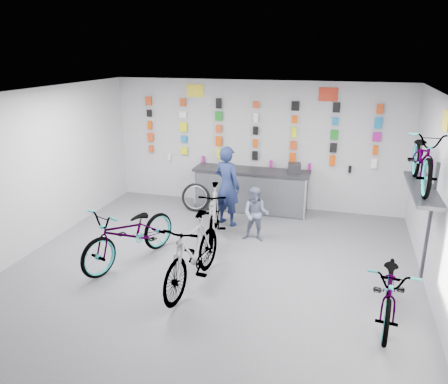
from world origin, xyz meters
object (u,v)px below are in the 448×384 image
(bike_left, at_px, (130,234))
(bike_center, at_px, (193,253))
(bike_right, at_px, (391,288))
(customer, at_px, (256,214))
(counter, at_px, (251,191))
(bike_service, at_px, (214,213))
(clerk, at_px, (227,186))

(bike_left, bearing_deg, bike_center, 0.67)
(bike_right, distance_m, customer, 3.19)
(counter, relative_size, customer, 2.43)
(counter, height_order, bike_service, bike_service)
(bike_right, bearing_deg, bike_center, -175.77)
(bike_right, distance_m, clerk, 4.24)
(bike_center, distance_m, bike_right, 2.98)
(bike_center, xyz_separation_m, customer, (0.59, 2.03, -0.04))
(bike_left, height_order, bike_center, bike_center)
(bike_center, relative_size, clerk, 1.13)
(bike_left, bearing_deg, clerk, 82.90)
(customer, bearing_deg, bike_center, -107.16)
(bike_center, bearing_deg, bike_right, 4.07)
(bike_right, bearing_deg, bike_left, 178.24)
(counter, distance_m, bike_service, 1.84)
(bike_service, bearing_deg, bike_left, -141.70)
(bike_service, relative_size, clerk, 1.05)
(bike_center, relative_size, bike_service, 1.08)
(clerk, bearing_deg, counter, -85.16)
(customer, bearing_deg, bike_service, -170.02)
(bike_left, xyz_separation_m, clerk, (1.17, 2.22, 0.32))
(bike_right, xyz_separation_m, bike_service, (-3.20, 1.96, 0.06))
(bike_service, bearing_deg, bike_center, -95.43)
(clerk, xyz_separation_m, customer, (0.78, -0.68, -0.32))
(bike_service, bearing_deg, clerk, 74.85)
(bike_left, distance_m, bike_center, 1.45)
(bike_center, xyz_separation_m, bike_service, (-0.23, 1.87, -0.04))
(counter, bearing_deg, bike_service, -101.14)
(bike_right, bearing_deg, clerk, 144.35)
(bike_right, bearing_deg, counter, 133.03)
(bike_right, relative_size, customer, 1.67)
(clerk, bearing_deg, bike_center, 116.76)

